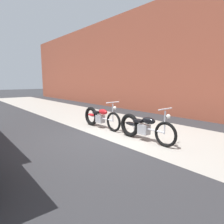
% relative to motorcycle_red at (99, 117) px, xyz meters
% --- Properties ---
extents(ground_plane, '(80.00, 80.00, 0.00)m').
position_rel_motorcycle_red_xyz_m(ground_plane, '(1.29, -0.76, -0.40)').
color(ground_plane, '#2D2D30').
extents(sidewalk_slab, '(36.00, 3.50, 0.01)m').
position_rel_motorcycle_red_xyz_m(sidewalk_slab, '(1.29, 0.99, -0.40)').
color(sidewalk_slab, '#9E998E').
rests_on(sidewalk_slab, ground).
extents(brick_building_wall, '(36.00, 0.50, 5.72)m').
position_rel_motorcycle_red_xyz_m(brick_building_wall, '(1.29, 4.44, 2.46)').
color(brick_building_wall, brown).
rests_on(brick_building_wall, ground).
extents(motorcycle_red, '(2.01, 0.58, 1.03)m').
position_rel_motorcycle_red_xyz_m(motorcycle_red, '(0.00, 0.00, 0.00)').
color(motorcycle_red, black).
rests_on(motorcycle_red, ground).
extents(motorcycle_black, '(2.01, 0.58, 1.03)m').
position_rel_motorcycle_red_xyz_m(motorcycle_black, '(2.10, 0.02, 0.00)').
color(motorcycle_black, black).
rests_on(motorcycle_black, ground).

